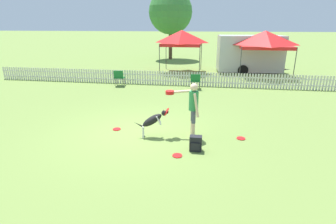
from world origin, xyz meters
TOP-DOWN VIEW (x-y plane):
  - ground_plane at (0.00, 0.00)m, footprint 240.00×240.00m
  - handler_person at (1.73, -0.01)m, footprint 1.06×0.50m
  - leaping_dog at (0.62, -0.24)m, footprint 1.09×0.42m
  - frisbee_near_handler at (1.49, -1.37)m, footprint 0.26×0.26m
  - frisbee_near_dog at (3.25, 0.01)m, footprint 0.26×0.26m
  - frisbee_midfield at (-0.70, 0.12)m, footprint 0.26×0.26m
  - backpack_on_grass at (1.94, -0.97)m, footprint 0.33×0.25m
  - picket_fence at (0.00, 6.91)m, footprint 20.97×0.04m
  - folding_chair_blue_left at (-2.71, 6.24)m, footprint 0.57×0.59m
  - folding_chair_center at (1.49, 6.20)m, footprint 0.54×0.55m
  - canopy_tent_main at (0.20, 11.17)m, footprint 2.71×2.71m
  - canopy_tent_secondary at (5.64, 10.81)m, footprint 3.20×3.20m
  - equipment_trailer at (4.88, 11.87)m, footprint 5.17×2.57m
  - tree_left_grove at (-1.68, 18.34)m, footprint 4.05×4.05m

SIDE VIEW (x-z plane):
  - ground_plane at x=0.00m, z-range 0.00..0.00m
  - frisbee_near_handler at x=1.49m, z-range 0.00..0.02m
  - frisbee_near_dog at x=3.25m, z-range 0.00..0.02m
  - frisbee_midfield at x=-0.70m, z-range 0.00..0.02m
  - backpack_on_grass at x=1.94m, z-range 0.00..0.42m
  - picket_fence at x=0.00m, z-range 0.00..0.78m
  - folding_chair_center at x=1.49m, z-range 0.08..0.90m
  - folding_chair_blue_left at x=-2.71m, z-range 0.09..0.97m
  - leaping_dog at x=0.62m, z-range 0.09..1.00m
  - handler_person at x=1.73m, z-range 0.22..1.88m
  - equipment_trailer at x=4.88m, z-range 0.07..2.61m
  - canopy_tent_secondary at x=5.64m, z-range 0.89..3.78m
  - canopy_tent_main at x=0.20m, z-range 0.92..3.82m
  - tree_left_grove at x=-1.68m, z-range 1.15..7.53m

